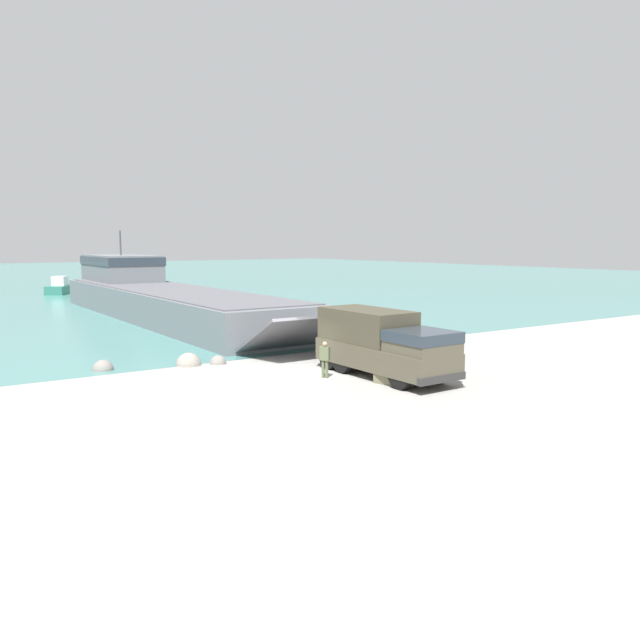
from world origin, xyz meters
The scene contains 11 objects.
ground_plane centered at (0.00, 0.00, 0.00)m, with size 240.00×240.00×0.00m, color gray.
water_surface centered at (0.00, 94.18, 0.00)m, with size 240.00×180.00×0.01m, color #477F7A.
landing_craft centered at (2.64, 26.37, 1.78)m, with size 7.80×41.11×7.36m.
military_truck centered at (3.20, -3.22, 1.57)m, with size 2.75×7.59×3.02m.
soldier_on_ramp centered at (0.78, -2.00, 0.97)m, with size 0.45×0.50×1.69m.
moored_boat_a centered at (0.42, 55.24, 0.71)m, with size 4.63×5.69×2.14m.
mooring_bollard centered at (9.41, 2.63, 0.39)m, with size 0.33×0.33×0.71m.
cargo_crate centered at (2.53, -4.44, 0.44)m, with size 0.87×1.05×0.87m, color #6B664C.
shoreline_rock_a centered at (-7.28, 5.37, 0.00)m, with size 1.02×1.02×1.02m, color gray.
shoreline_rock_b centered at (-1.93, 3.79, 0.00)m, with size 0.87×0.87×0.87m, color gray.
shoreline_rock_c centered at (-3.34, 4.24, 0.00)m, with size 1.28×1.28×1.28m, color gray.
Camera 1 is at (-14.78, -25.29, 6.15)m, focal length 35.00 mm.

